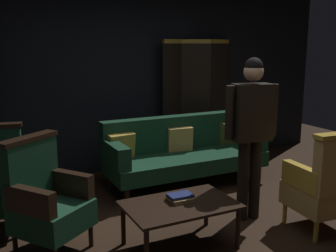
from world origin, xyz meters
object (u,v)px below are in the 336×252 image
velvet_couch (183,150)px  coffee_table (180,208)px  armchair_wing_left (46,199)px  book_tan_leather (180,199)px  armchair_gilt_accent (326,184)px  standing_figure (251,124)px  book_navy_cloth (180,195)px  folding_screen (196,100)px

velvet_couch → coffee_table: (-0.85, -1.50, -0.08)m
armchair_wing_left → book_tan_leather: bearing=-20.1°
coffee_table → armchair_gilt_accent: (1.42, -0.36, 0.12)m
standing_figure → book_navy_cloth: (-0.91, -0.16, -0.56)m
book_tan_leather → armchair_wing_left: bearing=159.9°
velvet_couch → book_tan_leather: velvet_couch is taller
folding_screen → armchair_gilt_accent: 2.72m
book_navy_cloth → armchair_wing_left: bearing=159.9°
coffee_table → book_tan_leather: bearing=61.5°
coffee_table → book_navy_cloth: book_navy_cloth is taller
armchair_gilt_accent → armchair_wing_left: 2.65m
book_navy_cloth → folding_screen: bearing=56.7°
armchair_wing_left → book_tan_leather: armchair_wing_left is taller
velvet_couch → armchair_gilt_accent: size_ratio=2.04×
velvet_couch → book_navy_cloth: size_ratio=9.61×
coffee_table → book_tan_leather: 0.09m
folding_screen → velvet_couch: (-0.66, -0.81, -0.53)m
coffee_table → armchair_wing_left: bearing=156.7°
folding_screen → coffee_table: bearing=-123.2°
armchair_gilt_accent → velvet_couch: bearing=107.1°
armchair_gilt_accent → standing_figure: (-0.48, 0.58, 0.54)m
armchair_wing_left → book_tan_leather: 1.20m
book_navy_cloth → armchair_gilt_accent: bearing=-16.7°
folding_screen → book_tan_leather: (-1.48, -2.26, -0.55)m
standing_figure → book_tan_leather: (-0.91, -0.16, -0.59)m
coffee_table → armchair_wing_left: (-1.09, 0.47, 0.12)m
armchair_gilt_accent → book_tan_leather: armchair_gilt_accent is taller
velvet_couch → standing_figure: size_ratio=1.25×
folding_screen → book_navy_cloth: size_ratio=8.61×
armchair_gilt_accent → book_navy_cloth: armchair_gilt_accent is taller
velvet_couch → book_tan_leather: 1.66m
book_tan_leather → book_navy_cloth: bearing=0.0°
folding_screen → standing_figure: size_ratio=1.12×
velvet_couch → armchair_gilt_accent: 1.95m
velvet_couch → armchair_gilt_accent: (0.57, -1.86, 0.04)m
folding_screen → standing_figure: (-0.58, -2.10, 0.04)m
coffee_table → book_navy_cloth: (0.03, 0.06, 0.10)m
velvet_couch → book_navy_cloth: velvet_couch is taller
coffee_table → book_tan_leather: book_tan_leather is taller
coffee_table → book_navy_cloth: bearing=61.5°
folding_screen → armchair_wing_left: bearing=-144.7°
folding_screen → book_navy_cloth: 2.75m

